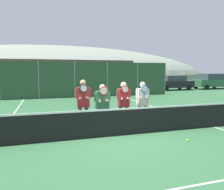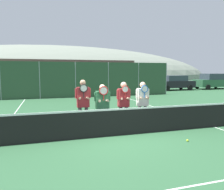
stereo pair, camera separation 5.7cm
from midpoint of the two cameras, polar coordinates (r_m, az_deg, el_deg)
The scene contains 18 objects.
ground_plane at distance 7.53m, azimuth 1.68°, elevation -10.53°, with size 120.00×120.00×0.00m, color #2D5B38.
hill_distant at distance 63.03m, azimuth -15.11°, elevation 4.13°, with size 90.45×50.25×17.59m.
clubhouse_building at distance 27.39m, azimuth -14.69°, elevation 5.18°, with size 18.10×5.50×3.42m.
fence_back at distance 18.14m, azimuth -9.81°, elevation 3.93°, with size 16.84×0.06×2.91m.
tennis_net at distance 7.40m, azimuth 1.70°, elevation -6.96°, with size 10.54×0.09×1.03m.
court_line_left_sideline at distance 10.18m, azimuth -25.89°, elevation -6.68°, with size 0.05×16.00×0.01m, color white.
court_line_right_sideline at distance 11.84m, azimuth 15.09°, elevation -4.49°, with size 0.05×16.00×0.01m, color white.
court_line_service_near at distance 4.60m, azimuth 17.09°, elevation -22.21°, with size 7.84×0.05×0.01m, color white.
player_leftmost at distance 7.81m, azimuth -7.75°, elevation -1.72°, with size 0.56×0.34×1.87m.
player_center_left at distance 7.88m, azimuth -2.69°, elevation -2.21°, with size 0.60×0.34×1.70m.
player_center_right at distance 8.13m, azimuth 2.85°, elevation -1.67°, with size 0.54×0.34×1.78m.
player_rightmost at distance 8.45m, azimuth 7.78°, elevation -1.43°, with size 0.56×0.34×1.76m.
car_far_left at distance 21.51m, azimuth -21.69°, elevation 2.57°, with size 4.72×1.95×1.85m.
car_left_of_center at distance 21.54m, azimuth -7.54°, elevation 2.76°, with size 4.08×2.00×1.68m.
car_center at distance 23.31m, azimuth 4.76°, elevation 3.28°, with size 4.34×1.98×1.88m.
car_right_of_center at distance 25.80m, azimuth 15.68°, elevation 3.16°, with size 4.44×1.91×1.66m.
car_far_right at distance 29.04m, azimuth 24.38°, elevation 3.32°, with size 4.30×2.07×1.85m.
tennis_ball_on_court at distance 7.31m, azimuth 18.92°, elevation -11.11°, with size 0.07×0.07×0.07m.
Camera 1 is at (-2.36, -6.81, 2.18)m, focal length 35.00 mm.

